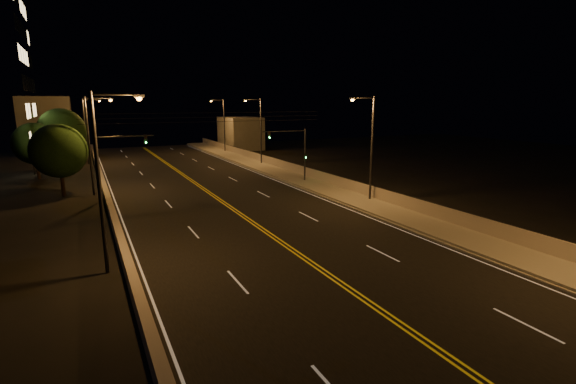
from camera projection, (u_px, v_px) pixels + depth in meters
name	position (u px, v px, depth m)	size (l,w,h in m)	color
ground	(480.00, 379.00, 13.39)	(160.00, 160.00, 0.00)	black
road	(252.00, 222.00, 30.92)	(18.00, 120.00, 0.02)	black
sidewalk	(370.00, 205.00, 35.56)	(3.60, 120.00, 0.30)	gray
curb	(352.00, 208.00, 34.77)	(0.14, 120.00, 0.15)	gray
parapet_wall	(386.00, 196.00, 36.14)	(0.30, 120.00, 1.00)	#A79A8B
jersey_barrier	(118.00, 234.00, 26.84)	(0.45, 120.00, 0.87)	#A79A8B
distant_building_right	(240.00, 133.00, 79.50)	(6.00, 10.00, 5.97)	gray
distant_building_left	(47.00, 125.00, 72.23)	(8.00, 8.00, 9.71)	gray
parapet_rail	(386.00, 190.00, 36.03)	(0.06, 0.06, 120.00)	black
lane_markings	(252.00, 222.00, 30.86)	(17.32, 116.00, 0.00)	silver
streetlight_1	(370.00, 142.00, 35.98)	(2.55, 0.28, 9.25)	#2D2D33
streetlight_2	(259.00, 127.00, 57.93)	(2.55, 0.28, 9.25)	#2D2D33
streetlight_3	(223.00, 122.00, 72.52)	(2.55, 0.28, 9.25)	#2D2D33
streetlight_4	(104.00, 172.00, 20.79)	(2.55, 0.28, 9.25)	#2D2D33
streetlight_5	(92.00, 139.00, 39.06)	(2.55, 0.28, 9.25)	#2D2D33
streetlight_6	(87.00, 127.00, 59.14)	(2.55, 0.28, 9.25)	#2D2D33
traffic_signal_right	(297.00, 149.00, 45.01)	(5.11, 0.31, 5.94)	#2D2D33
traffic_signal_left	(109.00, 159.00, 36.89)	(5.11, 0.31, 5.94)	#2D2D33
overhead_wires	(212.00, 117.00, 37.69)	(22.00, 0.03, 0.83)	black
tree_0	(59.00, 151.00, 38.80)	(5.01, 5.01, 6.79)	black
tree_1	(35.00, 144.00, 47.69)	(4.77, 4.77, 6.47)	black
tree_2	(62.00, 131.00, 54.03)	(5.89, 5.89, 7.98)	black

